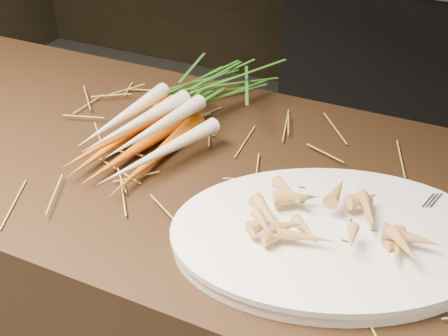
# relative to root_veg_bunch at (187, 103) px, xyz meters

# --- Properties ---
(straw_bedding) EXTENTS (1.40, 0.60, 0.02)m
(straw_bedding) POSITION_rel_root_veg_bunch_xyz_m (0.30, -0.13, -0.04)
(straw_bedding) COLOR olive
(straw_bedding) RESTS_ON main_counter
(root_veg_bunch) EXTENTS (0.23, 0.57, 0.10)m
(root_veg_bunch) POSITION_rel_root_veg_bunch_xyz_m (0.00, 0.00, 0.00)
(root_veg_bunch) COLOR #CD571B
(root_veg_bunch) RESTS_ON main_counter
(serving_platter) EXTENTS (0.59, 0.51, 0.03)m
(serving_platter) POSITION_rel_root_veg_bunch_xyz_m (0.39, -0.25, -0.04)
(serving_platter) COLOR white
(serving_platter) RESTS_ON main_counter
(roasted_veg_heap) EXTENTS (0.30, 0.26, 0.06)m
(roasted_veg_heap) POSITION_rel_root_veg_bunch_xyz_m (0.39, -0.25, 0.00)
(roasted_veg_heap) COLOR #A37035
(roasted_veg_heap) RESTS_ON serving_platter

